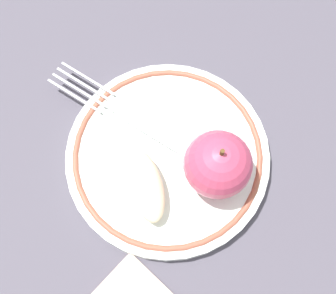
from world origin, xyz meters
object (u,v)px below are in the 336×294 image
Objects in this scene: apple_red_whole at (217,165)px; apple_slice_front at (146,186)px; plate at (168,156)px; fork at (135,120)px.

apple_red_whole is 1.00× the size of apple_slice_front.
plate is 2.85× the size of apple_red_whole.
apple_slice_front reaches higher than fork.
apple_red_whole is at bearing 87.53° from apple_slice_front.
apple_slice_front is (0.00, 0.04, 0.02)m from plate.
apple_slice_front is 0.37× the size of fork.
plate is 0.05m from fork.
apple_red_whole is (-0.05, 0.00, 0.04)m from plate.
plate is 1.06× the size of fork.
apple_red_whole is 0.07m from apple_slice_front.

